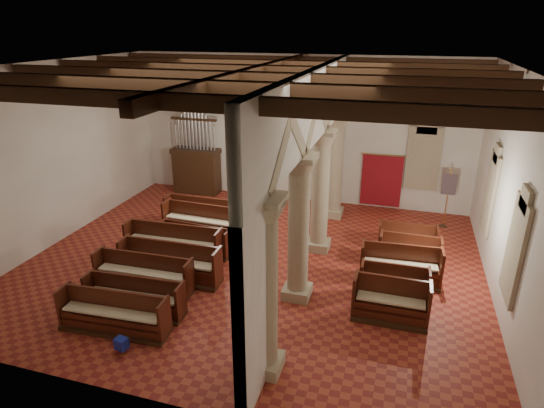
{
  "coord_description": "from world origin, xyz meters",
  "views": [
    {
      "loc": [
        4.22,
        -12.08,
        7.05
      ],
      "look_at": [
        0.48,
        0.5,
        1.86
      ],
      "focal_mm": 30.0,
      "sensor_mm": 36.0,
      "label": 1
    }
  ],
  "objects_px": {
    "processional_banner": "(446,207)",
    "aisle_pew_0": "(390,306)",
    "lectern": "(252,196)",
    "pipe_organ": "(196,163)",
    "nave_pew_0": "(114,319)"
  },
  "relations": [
    {
      "from": "nave_pew_0",
      "to": "lectern",
      "type": "bearing_deg",
      "value": 82.59
    },
    {
      "from": "pipe_organ",
      "to": "nave_pew_0",
      "type": "distance_m",
      "value": 10.09
    },
    {
      "from": "pipe_organ",
      "to": "lectern",
      "type": "relative_size",
      "value": 3.47
    },
    {
      "from": "processional_banner",
      "to": "nave_pew_0",
      "type": "height_order",
      "value": "processional_banner"
    },
    {
      "from": "lectern",
      "to": "pipe_organ",
      "type": "bearing_deg",
      "value": 171.11
    },
    {
      "from": "processional_banner",
      "to": "nave_pew_0",
      "type": "bearing_deg",
      "value": -133.46
    },
    {
      "from": "pipe_organ",
      "to": "processional_banner",
      "type": "xyz_separation_m",
      "value": [
        10.45,
        -0.84,
        -0.59
      ]
    },
    {
      "from": "lectern",
      "to": "aisle_pew_0",
      "type": "height_order",
      "value": "lectern"
    },
    {
      "from": "processional_banner",
      "to": "aisle_pew_0",
      "type": "relative_size",
      "value": 1.17
    },
    {
      "from": "nave_pew_0",
      "to": "aisle_pew_0",
      "type": "relative_size",
      "value": 1.47
    },
    {
      "from": "lectern",
      "to": "aisle_pew_0",
      "type": "xyz_separation_m",
      "value": [
        5.84,
        -6.22,
        -0.13
      ]
    },
    {
      "from": "pipe_organ",
      "to": "nave_pew_0",
      "type": "height_order",
      "value": "pipe_organ"
    },
    {
      "from": "processional_banner",
      "to": "aisle_pew_0",
      "type": "distance_m",
      "value": 6.73
    },
    {
      "from": "lectern",
      "to": "processional_banner",
      "type": "xyz_separation_m",
      "value": [
        7.47,
        0.3,
        0.25
      ]
    },
    {
      "from": "processional_banner",
      "to": "nave_pew_0",
      "type": "distance_m",
      "value": 12.04
    }
  ]
}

